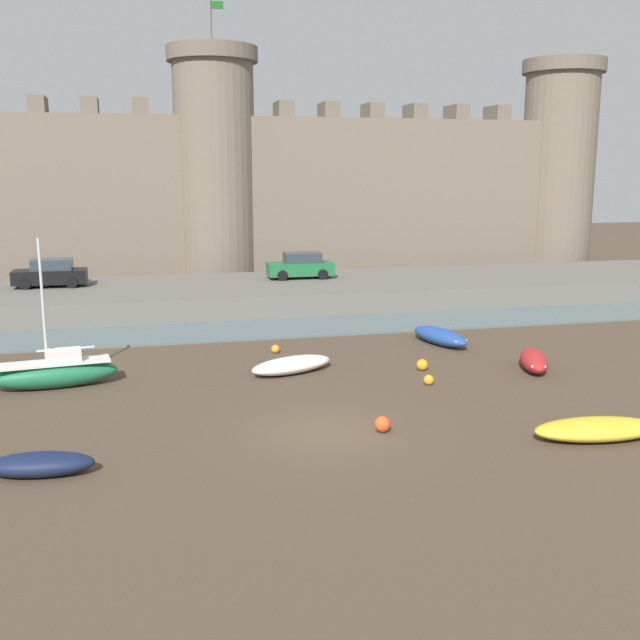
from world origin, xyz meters
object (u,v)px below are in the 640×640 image
Objects in this scene: rowboat_foreground_centre at (292,365)px; mooring_buoy_near_shore at (382,424)px; car_quay_centre_east at (301,266)px; car_quay_west at (50,273)px; sailboat_midflat_left at (55,372)px; rowboat_near_channel_right at (40,464)px; mooring_buoy_off_centre at (275,349)px; mooring_buoy_near_channel at (422,365)px; rowboat_near_channel_left at (440,336)px; mooring_buoy_mid_mud at (429,380)px; rowboat_midflat_right at (534,360)px; rowboat_midflat_centre at (597,429)px.

mooring_buoy_near_shore is at bearing -79.59° from rowboat_foreground_centre.
mooring_buoy_near_shore is at bearing -96.13° from car_quay_centre_east.
car_quay_west is at bearing -179.98° from car_quay_centre_east.
sailboat_midflat_left reaches higher than rowboat_near_channel_right.
mooring_buoy_near_channel reaches higher than mooring_buoy_off_centre.
mooring_buoy_off_centre is (8.53, 11.93, -0.15)m from rowboat_near_channel_right.
rowboat_near_channel_left is 23.17m from car_quay_west.
sailboat_midflat_left reaches higher than rowboat_near_channel_left.
mooring_buoy_mid_mud is (4.71, -2.96, -0.13)m from rowboat_foreground_centre.
rowboat_near_channel_left is at bearing 59.14° from mooring_buoy_near_channel.
sailboat_midflat_left is at bearing 92.92° from rowboat_near_channel_right.
car_quay_centre_east is 14.88m from car_quay_west.
car_quay_centre_east is at bearing 92.04° from mooring_buoy_mid_mud.
mooring_buoy_mid_mud is at bearing -168.13° from rowboat_midflat_right.
rowboat_midflat_centre is (-0.19, -12.83, -0.07)m from rowboat_near_channel_left.
rowboat_near_channel_left is 6.88m from mooring_buoy_mid_mud.
rowboat_midflat_right is 11.08m from mooring_buoy_off_centre.
car_quay_west is at bearing 116.64° from mooring_buoy_near_shore.
sailboat_midflat_left is 14.32m from mooring_buoy_near_channel.
rowboat_foreground_centre is (9.05, 0.01, -0.27)m from sailboat_midflat_left.
rowboat_midflat_right is 0.77× the size of car_quay_centre_east.
rowboat_near_channel_right is 5.92× the size of mooring_buoy_near_shore.
rowboat_midflat_centre is 10.32× the size of mooring_buoy_mid_mud.
mooring_buoy_off_centre is 0.96× the size of mooring_buoy_mid_mud.
mooring_buoy_off_centre is at bearing 91.28° from rowboat_foreground_centre.
rowboat_midflat_centre is at bearing -3.59° from rowboat_near_channel_right.
rowboat_near_channel_left is 5.50m from rowboat_midflat_right.
rowboat_foreground_centre is (-9.68, 1.92, -0.08)m from rowboat_midflat_right.
mooring_buoy_mid_mud is 0.10× the size of car_quay_west.
rowboat_near_channel_right is at bearing -135.03° from rowboat_foreground_centre.
rowboat_near_channel_left is 12.84m from rowboat_midflat_centre.
mooring_buoy_off_centre is at bearing 97.64° from mooring_buoy_near_shore.
mooring_buoy_near_channel is (-2.28, 8.69, -0.10)m from rowboat_midflat_centre.
mooring_buoy_off_centre is at bearing 120.41° from rowboat_midflat_centre.
sailboat_midflat_left reaches higher than mooring_buoy_off_centre.
car_quay_west is (-18.40, 26.55, 1.77)m from rowboat_midflat_centre.
rowboat_foreground_centre is 8.34× the size of mooring_buoy_near_channel.
rowboat_midflat_centre is at bearing -55.27° from car_quay_west.
car_quay_centre_east is (12.61, 25.54, 1.76)m from rowboat_near_channel_right.
car_quay_centre_east is at bearing 52.42° from sailboat_midflat_left.
mooring_buoy_near_channel is (-2.48, -4.15, -0.17)m from rowboat_near_channel_left.
sailboat_midflat_left is at bearing 176.34° from mooring_buoy_near_channel.
mooring_buoy_off_centre is 7.90m from mooring_buoy_mid_mud.
car_quay_centre_east is at bearing 73.33° from mooring_buoy_off_centre.
sailboat_midflat_left is (-16.57, 9.60, 0.27)m from rowboat_midflat_centre.
mooring_buoy_near_shore is 0.12× the size of car_quay_centre_east.
rowboat_near_channel_right is 7.50× the size of mooring_buoy_mid_mud.
rowboat_midflat_centre is 1.38× the size of rowboat_near_channel_right.
rowboat_midflat_centre is 0.99× the size of car_quay_west.
rowboat_near_channel_left is 9.66× the size of mooring_buoy_mid_mud.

